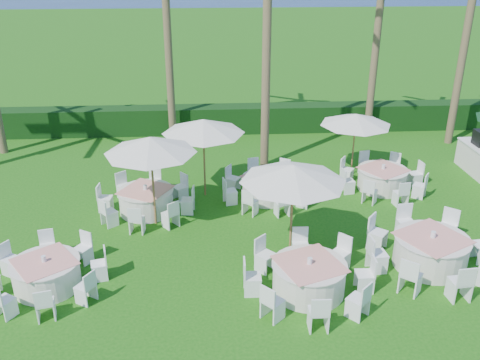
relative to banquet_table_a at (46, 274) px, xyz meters
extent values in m
plane|color=#16530E|center=(5.71, -0.26, -0.40)|extent=(120.00, 120.00, 0.00)
cube|color=black|center=(5.71, 11.74, 0.20)|extent=(34.00, 1.00, 1.20)
cylinder|color=silver|center=(0.00, 0.00, -0.04)|extent=(1.66, 1.66, 0.72)
cylinder|color=silver|center=(0.00, 0.00, 0.33)|extent=(1.73, 1.73, 0.03)
cube|color=#E38D7F|center=(0.00, 0.00, 0.36)|extent=(1.87, 1.87, 0.01)
cylinder|color=silver|center=(0.00, 0.00, 0.44)|extent=(0.12, 0.12, 0.15)
cube|color=white|center=(1.26, 0.30, 0.03)|extent=(0.49, 0.49, 0.86)
cube|color=white|center=(0.68, 1.11, 0.03)|extent=(0.55, 0.55, 0.86)
cube|color=white|center=(-0.30, 1.26, 0.03)|extent=(0.49, 0.49, 0.86)
cube|color=white|center=(-1.11, 0.68, 0.03)|extent=(0.55, 0.55, 0.86)
cube|color=white|center=(-0.68, -1.11, 0.03)|extent=(0.55, 0.55, 0.86)
cube|color=white|center=(0.30, -1.26, 0.03)|extent=(0.49, 0.49, 0.86)
cube|color=white|center=(1.11, -0.68, 0.03)|extent=(0.55, 0.55, 0.86)
cylinder|color=silver|center=(6.59, -0.60, -0.01)|extent=(1.81, 1.81, 0.78)
cylinder|color=silver|center=(6.59, -0.60, 0.39)|extent=(1.88, 1.88, 0.03)
cube|color=#E38D7F|center=(6.59, -0.60, 0.42)|extent=(1.89, 1.89, 0.01)
cylinder|color=silver|center=(6.59, -0.60, 0.50)|extent=(0.13, 0.13, 0.17)
cube|color=white|center=(8.00, -0.63, 0.07)|extent=(0.45, 0.45, 0.94)
cube|color=white|center=(7.61, 0.38, 0.07)|extent=(0.62, 0.62, 0.94)
cube|color=white|center=(6.62, 0.81, 0.07)|extent=(0.45, 0.45, 0.94)
cube|color=white|center=(5.62, 0.42, 0.07)|extent=(0.62, 0.62, 0.94)
cube|color=white|center=(5.18, -0.57, 0.07)|extent=(0.45, 0.45, 0.94)
cube|color=white|center=(5.58, -1.58, 0.07)|extent=(0.62, 0.62, 0.94)
cube|color=white|center=(6.56, -2.01, 0.07)|extent=(0.45, 0.45, 0.94)
cube|color=white|center=(7.57, -1.62, 0.07)|extent=(0.62, 0.62, 0.94)
cylinder|color=silver|center=(10.08, 0.37, 0.02)|extent=(1.93, 1.93, 0.84)
cylinder|color=silver|center=(10.08, 0.37, 0.45)|extent=(2.01, 2.01, 0.03)
cube|color=#E38D7F|center=(10.08, 0.37, 0.47)|extent=(2.10, 2.10, 0.01)
cylinder|color=silver|center=(10.08, 0.37, 0.56)|extent=(0.13, 0.13, 0.18)
cube|color=white|center=(11.04, 1.53, 0.10)|extent=(0.66, 0.66, 1.00)
cube|color=white|center=(9.94, 1.87, 0.10)|extent=(0.51, 0.51, 1.00)
cube|color=white|center=(8.92, 1.33, 0.10)|extent=(0.66, 0.66, 1.00)
cube|color=white|center=(8.58, 0.23, 0.10)|extent=(0.51, 0.51, 1.00)
cube|color=white|center=(9.12, -0.79, 0.10)|extent=(0.66, 0.66, 1.00)
cube|color=white|center=(10.22, -1.13, 0.10)|extent=(0.51, 0.51, 1.00)
cylinder|color=silver|center=(2.12, 4.00, -0.03)|extent=(1.72, 1.72, 0.75)
cylinder|color=silver|center=(2.12, 4.00, 0.36)|extent=(1.79, 1.79, 0.03)
cube|color=#E38D7F|center=(2.12, 4.00, 0.38)|extent=(1.89, 1.89, 0.01)
cylinder|color=silver|center=(2.12, 4.00, 0.47)|extent=(0.12, 0.12, 0.16)
cube|color=white|center=(3.17, 4.84, 0.05)|extent=(0.59, 0.59, 0.90)
cube|color=white|center=(2.27, 5.34, 0.05)|extent=(0.46, 0.46, 0.90)
cube|color=white|center=(1.28, 5.06, 0.05)|extent=(0.59, 0.59, 0.90)
cube|color=white|center=(0.78, 4.16, 0.05)|extent=(0.46, 0.46, 0.90)
cube|color=white|center=(1.06, 3.17, 0.05)|extent=(0.59, 0.59, 0.90)
cube|color=white|center=(1.96, 2.67, 0.05)|extent=(0.46, 0.46, 0.90)
cube|color=white|center=(2.95, 2.95, 0.05)|extent=(0.59, 0.59, 0.90)
cube|color=white|center=(3.45, 3.85, 0.05)|extent=(0.46, 0.46, 0.90)
cylinder|color=silver|center=(6.14, 4.77, -0.03)|extent=(1.70, 1.70, 0.74)
cylinder|color=silver|center=(6.14, 4.77, 0.35)|extent=(1.77, 1.77, 0.03)
cube|color=#E38D7F|center=(6.14, 4.77, 0.37)|extent=(1.92, 1.92, 0.01)
cylinder|color=silver|center=(6.14, 4.77, 0.46)|extent=(0.12, 0.12, 0.16)
cube|color=white|center=(7.43, 5.10, 0.04)|extent=(0.50, 0.50, 0.89)
cube|color=white|center=(6.82, 5.91, 0.04)|extent=(0.57, 0.57, 0.89)
cube|color=white|center=(5.82, 6.06, 0.04)|extent=(0.50, 0.50, 0.89)
cube|color=white|center=(5.00, 5.45, 0.04)|extent=(0.57, 0.57, 0.89)
cube|color=white|center=(4.85, 4.44, 0.04)|extent=(0.50, 0.50, 0.89)
cube|color=white|center=(5.46, 3.63, 0.04)|extent=(0.57, 0.57, 0.89)
cube|color=white|center=(6.47, 3.48, 0.04)|extent=(0.50, 0.50, 0.89)
cube|color=white|center=(7.29, 4.09, 0.04)|extent=(0.57, 0.57, 0.89)
cylinder|color=silver|center=(10.27, 5.26, -0.04)|extent=(1.67, 1.67, 0.73)
cylinder|color=silver|center=(10.27, 5.26, 0.34)|extent=(1.74, 1.74, 0.03)
cube|color=#E38D7F|center=(10.27, 5.26, 0.36)|extent=(1.87, 1.87, 0.01)
cylinder|color=silver|center=(10.27, 5.26, 0.45)|extent=(0.12, 0.12, 0.16)
cube|color=white|center=(11.56, 5.49, 0.04)|extent=(0.47, 0.47, 0.87)
cube|color=white|center=(11.01, 6.33, 0.04)|extent=(0.57, 0.57, 0.87)
cube|color=white|center=(10.04, 6.55, 0.04)|extent=(0.47, 0.47, 0.87)
cube|color=white|center=(9.19, 6.00, 0.04)|extent=(0.57, 0.57, 0.87)
cube|color=white|center=(8.98, 5.03, 0.04)|extent=(0.47, 0.47, 0.87)
cube|color=white|center=(9.52, 4.18, 0.04)|extent=(0.57, 0.57, 0.87)
cube|color=white|center=(10.50, 3.97, 0.04)|extent=(0.47, 0.47, 0.87)
cube|color=white|center=(11.34, 4.51, 0.04)|extent=(0.57, 0.57, 0.87)
cylinder|color=brown|center=(2.47, 3.19, 0.98)|extent=(0.07, 0.07, 2.75)
cone|color=silver|center=(2.47, 3.19, 2.22)|extent=(2.75, 2.75, 0.50)
sphere|color=brown|center=(2.47, 3.19, 2.39)|extent=(0.11, 0.11, 0.11)
cylinder|color=brown|center=(6.39, 1.13, 0.92)|extent=(0.06, 0.06, 2.64)
cone|color=silver|center=(6.39, 1.13, 2.11)|extent=(2.87, 2.87, 0.48)
sphere|color=brown|center=(6.39, 1.13, 2.27)|extent=(0.11, 0.11, 0.11)
cylinder|color=brown|center=(4.02, 5.12, 0.92)|extent=(0.06, 0.06, 2.64)
cone|color=silver|center=(4.02, 5.12, 2.11)|extent=(2.75, 2.75, 0.48)
sphere|color=brown|center=(4.02, 5.12, 2.27)|extent=(0.11, 0.11, 0.11)
cylinder|color=brown|center=(9.51, 6.57, 0.74)|extent=(0.05, 0.05, 2.28)
cone|color=silver|center=(9.51, 6.57, 1.77)|extent=(2.59, 2.59, 0.41)
sphere|color=brown|center=(9.51, 6.57, 1.91)|extent=(0.09, 0.09, 0.09)
cylinder|color=brown|center=(2.62, 10.77, 4.46)|extent=(0.32, 0.32, 9.72)
cylinder|color=brown|center=(6.33, 7.65, 5.19)|extent=(0.32, 0.32, 11.17)
cylinder|color=brown|center=(11.36, 10.94, 3.52)|extent=(0.32, 0.32, 7.83)
cylinder|color=brown|center=(14.60, 9.70, 4.73)|extent=(0.32, 0.32, 10.26)
camera|label=1|loc=(4.20, -11.60, 7.74)|focal=40.00mm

